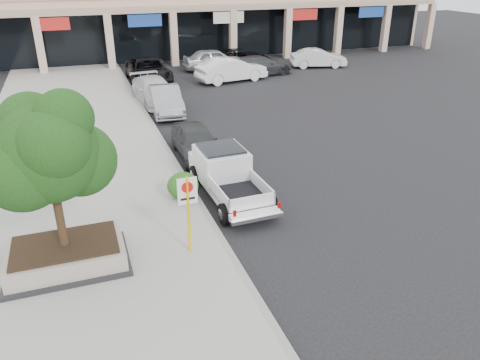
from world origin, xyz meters
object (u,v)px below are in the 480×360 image
at_px(planter_tree, 54,151).
at_px(curb_car_a, 196,141).
at_px(lot_car_c, 260,65).
at_px(lot_car_b, 231,70).
at_px(lot_car_f, 318,58).
at_px(pickup_truck, 230,177).
at_px(curb_car_b, 166,100).
at_px(lot_car_e, 214,59).
at_px(curb_car_d, 148,71).
at_px(lot_car_a, 235,64).
at_px(lot_car_d, 240,57).
at_px(no_parking_sign, 188,205).
at_px(planter, 67,255).
at_px(curb_car_c, 155,91).

relative_size(planter_tree, curb_car_a, 0.99).
xyz_separation_m(planter_tree, lot_car_c, (13.91, 20.77, -2.69)).
xyz_separation_m(lot_car_b, lot_car_f, (8.13, 2.37, -0.10)).
xyz_separation_m(pickup_truck, curb_car_b, (-0.04, 11.02, -0.06)).
xyz_separation_m(lot_car_b, lot_car_e, (-0.02, 4.09, -0.01)).
bearing_deg(planter_tree, curb_car_b, 68.32).
bearing_deg(curb_car_b, planter_tree, -107.25).
relative_size(curb_car_b, curb_car_d, 0.75).
height_order(lot_car_a, lot_car_b, lot_car_b).
bearing_deg(lot_car_a, lot_car_d, -27.65).
distance_m(no_parking_sign, lot_car_e, 25.59).
distance_m(lot_car_a, lot_car_d, 2.77).
bearing_deg(lot_car_e, curb_car_a, 160.43).
distance_m(lot_car_d, lot_car_e, 2.55).
bearing_deg(lot_car_e, lot_car_c, -137.69).
height_order(curb_car_a, lot_car_b, lot_car_b).
xyz_separation_m(curb_car_d, lot_car_e, (5.53, 2.49, -0.01)).
bearing_deg(planter, pickup_truck, 25.46).
xyz_separation_m(planter, no_parking_sign, (3.30, -0.44, 1.16)).
bearing_deg(lot_car_e, curb_car_d, 114.07).
bearing_deg(lot_car_b, lot_car_c, -76.24).
distance_m(no_parking_sign, curb_car_d, 21.94).
height_order(lot_car_e, lot_car_f, lot_car_e).
xyz_separation_m(curb_car_c, lot_car_f, (14.23, 6.12, -0.01)).
distance_m(planter, lot_car_d, 28.21).
bearing_deg(lot_car_f, lot_car_b, 120.53).
bearing_deg(lot_car_b, curb_car_c, 111.44).
height_order(planter, curb_car_b, curb_car_b).
distance_m(no_parking_sign, curb_car_b, 14.29).
height_order(no_parking_sign, lot_car_f, no_parking_sign).
bearing_deg(curb_car_b, lot_car_e, 64.44).
xyz_separation_m(curb_car_d, lot_car_f, (13.68, 0.78, -0.11)).
height_order(curb_car_d, lot_car_e, curb_car_d).
height_order(lot_car_b, lot_car_f, lot_car_b).
bearing_deg(curb_car_c, lot_car_f, 17.72).
relative_size(curb_car_d, lot_car_d, 1.20).
bearing_deg(planter_tree, curb_car_a, 51.72).
height_order(planter_tree, lot_car_d, planter_tree).
bearing_deg(lot_car_d, planter, 151.40).
xyz_separation_m(planter, curb_car_c, (5.30, 15.99, 0.25)).
height_order(no_parking_sign, lot_car_e, no_parking_sign).
relative_size(planter, lot_car_d, 0.64).
height_order(curb_car_a, lot_car_c, lot_car_c).
height_order(pickup_truck, lot_car_a, pickup_truck).
bearing_deg(curb_car_a, planter_tree, -127.19).
distance_m(planter, lot_car_f, 29.50).
xyz_separation_m(planter, lot_car_d, (13.80, 24.61, 0.22)).
bearing_deg(lot_car_b, no_parking_sign, 147.95).
relative_size(curb_car_c, lot_car_f, 1.14).
bearing_deg(lot_car_a, planter, 149.94).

